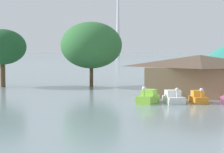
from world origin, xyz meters
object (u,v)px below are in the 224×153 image
(pedal_boat_white, at_px, (173,98))
(shoreline_tree_tall_left, at_px, (2,47))
(pedal_boat_lime, at_px, (148,98))
(boathouse, at_px, (200,74))
(shoreline_tree_mid, at_px, (91,45))
(pedal_boat_orange, at_px, (198,98))

(pedal_boat_white, relative_size, shoreline_tree_tall_left, 0.37)
(pedal_boat_lime, distance_m, shoreline_tree_tall_left, 26.81)
(pedal_boat_lime, relative_size, shoreline_tree_tall_left, 0.37)
(boathouse, bearing_deg, shoreline_tree_tall_left, 166.16)
(boathouse, xyz_separation_m, shoreline_tree_mid, (-14.85, 8.92, 3.52))
(pedal_boat_white, relative_size, shoreline_tree_mid, 0.33)
(shoreline_tree_tall_left, bearing_deg, boathouse, -13.84)
(pedal_boat_white, xyz_separation_m, shoreline_tree_mid, (-12.06, 15.92, 5.48))
(pedal_boat_lime, height_order, boathouse, boathouse)
(shoreline_tree_tall_left, height_order, shoreline_tree_mid, shoreline_tree_mid)
(pedal_boat_white, distance_m, shoreline_tree_tall_left, 28.67)
(pedal_boat_white, distance_m, shoreline_tree_mid, 20.71)
(pedal_boat_white, distance_m, pedal_boat_orange, 2.46)
(shoreline_tree_mid, bearing_deg, pedal_boat_lime, -59.82)
(boathouse, bearing_deg, pedal_boat_orange, -93.14)
(pedal_boat_orange, relative_size, shoreline_tree_mid, 0.27)
(boathouse, distance_m, shoreline_tree_tall_left, 28.40)
(pedal_boat_white, xyz_separation_m, boathouse, (2.79, 7.00, 1.96))
(pedal_boat_lime, xyz_separation_m, pedal_boat_orange, (4.93, 0.95, -0.05))
(pedal_boat_orange, height_order, shoreline_tree_mid, shoreline_tree_mid)
(shoreline_tree_mid, bearing_deg, pedal_boat_orange, -46.92)
(pedal_boat_orange, bearing_deg, pedal_boat_white, -96.64)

